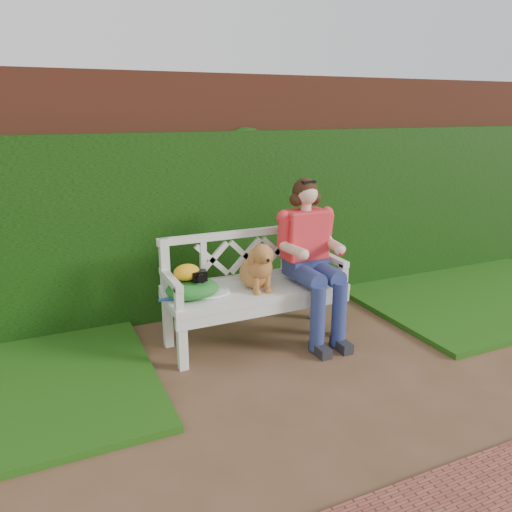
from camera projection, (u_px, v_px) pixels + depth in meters
name	position (u px, v px, depth m)	size (l,w,h in m)	color
ground	(329.00, 385.00, 3.55)	(60.00, 60.00, 0.00)	#523821
brick_wall	(229.00, 193.00, 4.90)	(10.00, 0.30, 2.20)	brown
ivy_hedge	(238.00, 222.00, 4.78)	(10.00, 0.18, 1.70)	#21540E
grass_right	(476.00, 292.00, 5.28)	(2.60, 2.00, 0.05)	#163B0E
garden_bench	(256.00, 314.00, 4.17)	(1.58, 0.60, 0.48)	silver
seated_woman	(307.00, 261.00, 4.22)	(0.55, 0.73, 1.30)	#D85165
dog	(257.00, 265.00, 4.02)	(0.27, 0.37, 0.41)	olive
tennis_racket	(207.00, 293.00, 3.94)	(0.60, 0.25, 0.03)	white
green_bag	(193.00, 289.00, 3.87)	(0.42, 0.32, 0.14)	#20891F
camera_item	(199.00, 276.00, 3.83)	(0.12, 0.09, 0.08)	black
baseball_glove	(187.00, 272.00, 3.82)	(0.20, 0.15, 0.13)	orange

